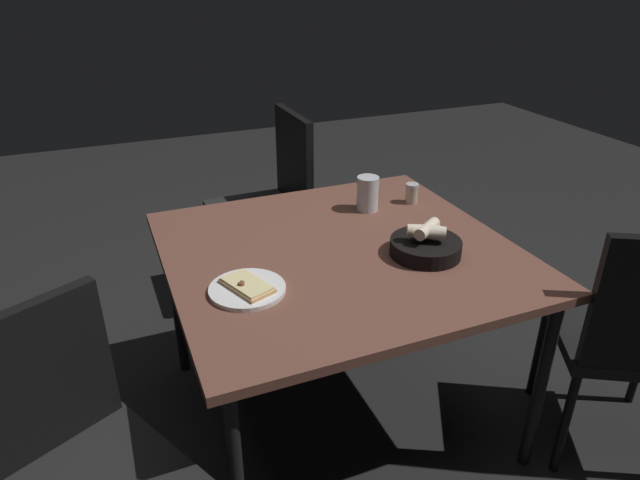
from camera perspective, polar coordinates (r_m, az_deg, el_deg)
name	(u,v)px	position (r m, az deg, el deg)	size (l,w,h in m)	color
ground	(337,410)	(2.26, 1.75, -16.96)	(8.00, 8.00, 0.00)	black
dining_table	(340,262)	(1.87, 2.02, -2.31)	(1.07, 1.12, 0.71)	brown
pizza_plate	(247,288)	(1.62, -7.47, -4.91)	(0.22, 0.22, 0.04)	white
bread_basket	(426,245)	(1.82, 10.78, -0.52)	(0.23, 0.23, 0.11)	black
beer_glass	(368,196)	(2.12, 4.89, 4.54)	(0.08, 0.08, 0.13)	silver
pepper_shaker	(412,194)	(2.21, 9.36, 4.64)	(0.05, 0.05, 0.08)	#BFB299
chair_near	(273,194)	(2.75, -4.87, 4.67)	(0.45, 0.45, 0.93)	black
chair_far	(65,457)	(1.57, -24.67, -19.55)	(0.59, 0.59, 0.85)	black
chair_spare	(638,330)	(2.04, 29.78, -8.03)	(0.60, 0.60, 0.90)	black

